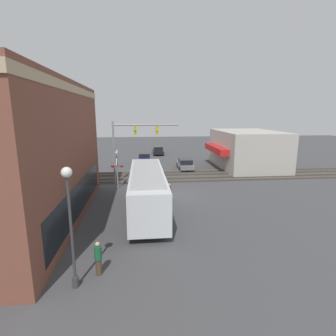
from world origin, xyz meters
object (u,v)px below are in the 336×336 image
(parked_car_blue, at_px, (144,158))
(pedestrian_near_bus, at_px, (169,194))
(city_bus, at_px, (147,188))
(crossing_signal, at_px, (117,166))
(streetlamp, at_px, (70,219))
(parked_car_grey, at_px, (185,164))
(pedestrian_by_lamp, at_px, (98,258))
(parked_car_black, at_px, (158,150))

(parked_car_blue, xyz_separation_m, pedestrian_near_bus, (-19.51, -1.79, 0.28))
(parked_car_blue, bearing_deg, city_bus, 180.00)
(crossing_signal, height_order, streetlamp, streetlamp)
(streetlamp, xyz_separation_m, parked_car_grey, (23.65, -8.74, -2.52))
(city_bus, height_order, pedestrian_by_lamp, city_bus)
(parked_car_blue, bearing_deg, pedestrian_by_lamp, 175.06)
(pedestrian_by_lamp, distance_m, pedestrian_near_bus, 10.03)
(pedestrian_by_lamp, bearing_deg, crossing_signal, 1.33)
(streetlamp, height_order, parked_car_grey, streetlamp)
(city_bus, height_order, streetlamp, streetlamp)
(parked_car_grey, distance_m, parked_car_black, 13.51)
(pedestrian_near_bus, bearing_deg, parked_car_grey, -14.71)
(crossing_signal, xyz_separation_m, parked_car_black, (21.69, -5.40, -1.60))
(pedestrian_near_bus, bearing_deg, parked_car_blue, 5.25)
(parked_car_grey, height_order, pedestrian_near_bus, pedestrian_near_bus)
(pedestrian_by_lamp, height_order, pedestrian_near_bus, pedestrian_near_bus)
(parked_car_blue, distance_m, pedestrian_by_lamp, 28.70)
(crossing_signal, bearing_deg, parked_car_grey, -44.08)
(crossing_signal, distance_m, streetlamp, 15.21)
(streetlamp, distance_m, pedestrian_by_lamp, 2.63)
(parked_car_black, relative_size, pedestrian_near_bus, 2.66)
(city_bus, xyz_separation_m, parked_car_blue, (20.45, -0.00, -1.08))
(city_bus, relative_size, streetlamp, 2.12)
(streetlamp, height_order, parked_car_blue, streetlamp)
(parked_car_black, bearing_deg, pedestrian_by_lamp, 171.99)
(crossing_signal, relative_size, parked_car_black, 0.79)
(streetlamp, relative_size, parked_car_black, 1.11)
(parked_car_grey, bearing_deg, parked_car_black, 11.96)
(parked_car_black, height_order, pedestrian_near_bus, pedestrian_near_bus)
(parked_car_black, bearing_deg, pedestrian_near_bus, 178.28)
(pedestrian_by_lamp, bearing_deg, parked_car_black, -8.01)
(parked_car_blue, bearing_deg, parked_car_black, -19.22)
(streetlamp, relative_size, pedestrian_by_lamp, 3.24)
(city_bus, relative_size, parked_car_grey, 2.61)
(parked_car_grey, bearing_deg, pedestrian_near_bus, 165.29)
(streetlamp, bearing_deg, pedestrian_by_lamp, -46.74)
(city_bus, relative_size, pedestrian_near_bus, 6.24)
(city_bus, bearing_deg, parked_car_blue, -0.00)
(streetlamp, relative_size, parked_car_grey, 1.23)
(city_bus, bearing_deg, parked_car_grey, -20.19)
(city_bus, xyz_separation_m, pedestrian_by_lamp, (-8.14, 2.47, -0.90))
(crossing_signal, xyz_separation_m, parked_car_blue, (14.23, -2.80, -1.64))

